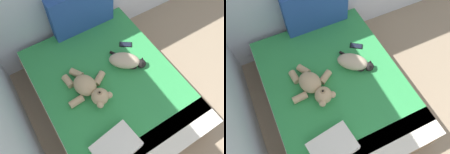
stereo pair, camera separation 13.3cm
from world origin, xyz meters
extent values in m
plane|color=gray|center=(1.95, 1.85, 0.00)|extent=(9.77, 9.77, 0.00)
cube|color=#9E7A56|center=(0.95, 2.70, 0.13)|extent=(1.48, 1.90, 0.26)
cube|color=white|center=(0.95, 2.70, 0.34)|extent=(1.43, 1.85, 0.16)
cube|color=green|center=(0.95, 2.75, 0.44)|extent=(1.42, 1.71, 0.02)
cube|color=silver|center=(0.95, 1.90, 0.44)|extent=(1.42, 0.30, 0.02)
cube|color=#264C99|center=(1.10, 3.55, 0.71)|extent=(0.77, 0.14, 0.54)
ellipsoid|color=#C6B293|center=(1.21, 2.81, 0.52)|extent=(0.38, 0.36, 0.15)
sphere|color=black|center=(1.35, 2.69, 0.50)|extent=(0.10, 0.10, 0.10)
cone|color=black|center=(1.37, 2.71, 0.55)|extent=(0.04, 0.04, 0.04)
cone|color=black|center=(1.34, 2.67, 0.55)|extent=(0.04, 0.04, 0.04)
cylinder|color=black|center=(1.20, 2.96, 0.46)|extent=(0.11, 0.15, 0.03)
ellipsoid|color=black|center=(1.26, 2.72, 0.47)|extent=(0.11, 0.11, 0.04)
ellipsoid|color=tan|center=(0.69, 2.76, 0.53)|extent=(0.28, 0.31, 0.18)
sphere|color=tan|center=(0.76, 2.57, 0.53)|extent=(0.18, 0.18, 0.18)
sphere|color=#9E7F58|center=(0.76, 2.57, 0.59)|extent=(0.07, 0.07, 0.07)
sphere|color=black|center=(0.76, 2.57, 0.62)|extent=(0.02, 0.02, 0.02)
sphere|color=tan|center=(0.84, 2.53, 0.54)|extent=(0.07, 0.07, 0.07)
sphere|color=tan|center=(0.72, 2.49, 0.54)|extent=(0.07, 0.07, 0.07)
cylinder|color=tan|center=(0.87, 2.78, 0.48)|extent=(0.17, 0.15, 0.07)
cylinder|color=tan|center=(0.69, 2.96, 0.48)|extent=(0.14, 0.16, 0.07)
cylinder|color=tan|center=(0.54, 2.67, 0.48)|extent=(0.16, 0.08, 0.07)
cylinder|color=tan|center=(0.57, 2.92, 0.48)|extent=(0.09, 0.15, 0.07)
cube|color=black|center=(1.38, 3.03, 0.45)|extent=(0.16, 0.14, 0.01)
cube|color=black|center=(1.38, 3.03, 0.46)|extent=(0.14, 0.12, 0.00)
cube|color=white|center=(0.64, 2.09, 0.50)|extent=(0.43, 0.33, 0.11)
camera|label=1|loc=(0.37, 1.74, 2.48)|focal=34.81mm
camera|label=2|loc=(0.49, 1.67, 2.48)|focal=34.81mm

